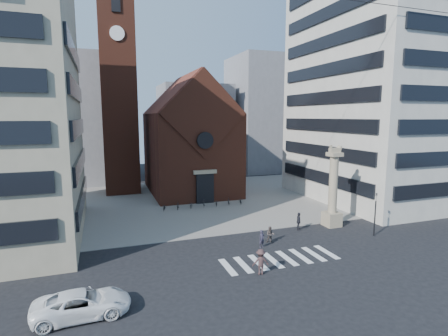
{
  "coord_description": "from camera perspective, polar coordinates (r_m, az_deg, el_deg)",
  "views": [
    {
      "loc": [
        -12.83,
        -27.14,
        11.61
      ],
      "look_at": [
        -0.43,
        8.0,
        6.08
      ],
      "focal_mm": 28.0,
      "sensor_mm": 36.0,
      "label": 1
    }
  ],
  "objects": [
    {
      "name": "scooter_1",
      "position": [
        44.42,
        -7.54,
        -6.13
      ],
      "size": [
        0.8,
        1.52,
        0.88
      ],
      "primitive_type": "imported",
      "rotation": [
        0.0,
        0.0,
        -0.28
      ],
      "color": "black",
      "rests_on": "piazza"
    },
    {
      "name": "scooter_6",
      "position": [
        46.85,
        2.72,
        -5.36
      ],
      "size": [
        0.92,
        1.6,
        0.79
      ],
      "primitive_type": "imported",
      "rotation": [
        0.0,
        0.0,
        -0.28
      ],
      "color": "black",
      "rests_on": "piazza"
    },
    {
      "name": "scooter_2",
      "position": [
        44.8,
        -5.4,
        -6.03
      ],
      "size": [
        0.92,
        1.6,
        0.79
      ],
      "primitive_type": "imported",
      "rotation": [
        0.0,
        0.0,
        -0.28
      ],
      "color": "black",
      "rests_on": "piazza"
    },
    {
      "name": "scooter_0",
      "position": [
        44.13,
        -9.71,
        -6.34
      ],
      "size": [
        0.92,
        1.6,
        0.79
      ],
      "primitive_type": "imported",
      "rotation": [
        0.0,
        0.0,
        -0.28
      ],
      "color": "black",
      "rests_on": "piazza"
    },
    {
      "name": "campanile",
      "position": [
        55.36,
        -16.85,
        12.36
      ],
      "size": [
        5.5,
        5.5,
        31.2
      ],
      "color": "brown",
      "rests_on": "ground"
    },
    {
      "name": "building_right",
      "position": [
        53.92,
        24.34,
        12.38
      ],
      "size": [
        18.0,
        22.0,
        32.0
      ],
      "primitive_type": "cube",
      "color": "beige",
      "rests_on": "ground"
    },
    {
      "name": "bg_block_mid",
      "position": [
        74.6,
        -4.84,
        6.4
      ],
      "size": [
        14.0,
        12.0,
        18.0
      ],
      "primitive_type": "cube",
      "color": "gray",
      "rests_on": "ground"
    },
    {
      "name": "scooter_4",
      "position": [
        45.71,
        -1.25,
        -5.7
      ],
      "size": [
        0.92,
        1.6,
        0.79
      ],
      "primitive_type": "imported",
      "rotation": [
        0.0,
        0.0,
        -0.28
      ],
      "color": "black",
      "rests_on": "piazza"
    },
    {
      "name": "church",
      "position": [
        53.85,
        -5.63,
        4.54
      ],
      "size": [
        12.0,
        16.65,
        18.0
      ],
      "color": "brown",
      "rests_on": "ground"
    },
    {
      "name": "bg_block_left",
      "position": [
        67.53,
        -25.74,
        7.09
      ],
      "size": [
        16.0,
        14.0,
        22.0
      ],
      "primitive_type": "cube",
      "color": "gray",
      "rests_on": "ground"
    },
    {
      "name": "pedestrian_0",
      "position": [
        31.9,
        6.19,
        -11.41
      ],
      "size": [
        0.67,
        0.54,
        1.61
      ],
      "primitive_type": "imported",
      "rotation": [
        0.0,
        0.0,
        0.31
      ],
      "color": "#302C3E",
      "rests_on": "ground"
    },
    {
      "name": "pedestrian_3",
      "position": [
        26.83,
        6.0,
        -14.98
      ],
      "size": [
        1.35,
        0.92,
        1.93
      ],
      "primitive_type": "imported",
      "rotation": [
        0.0,
        0.0,
        2.97
      ],
      "color": "#422C2C",
      "rests_on": "ground"
    },
    {
      "name": "pedestrian_1",
      "position": [
        33.15,
        7.57,
        -10.73
      ],
      "size": [
        0.93,
        0.86,
        1.53
      ],
      "primitive_type": "imported",
      "rotation": [
        0.0,
        0.0,
        -0.48
      ],
      "color": "#4D423D",
      "rests_on": "ground"
    },
    {
      "name": "white_car",
      "position": [
        23.37,
        -22.12,
        -19.87
      ],
      "size": [
        5.55,
        2.67,
        1.52
      ],
      "primitive_type": "imported",
      "rotation": [
        0.0,
        0.0,
        1.6
      ],
      "color": "white",
      "rests_on": "ground"
    },
    {
      "name": "ground",
      "position": [
        32.19,
        5.61,
        -12.74
      ],
      "size": [
        120.0,
        120.0,
        0.0
      ],
      "primitive_type": "plane",
      "color": "black",
      "rests_on": "ground"
    },
    {
      "name": "lion_column",
      "position": [
        38.69,
        17.35,
        -4.12
      ],
      "size": [
        1.63,
        1.6,
        8.68
      ],
      "color": "tan",
      "rests_on": "ground"
    },
    {
      "name": "scooter_3",
      "position": [
        45.21,
        -3.3,
        -5.81
      ],
      "size": [
        0.8,
        1.52,
        0.88
      ],
      "primitive_type": "imported",
      "rotation": [
        0.0,
        0.0,
        -0.28
      ],
      "color": "black",
      "rests_on": "piazza"
    },
    {
      "name": "bg_block_right",
      "position": [
        77.42,
        7.38,
        8.66
      ],
      "size": [
        16.0,
        14.0,
        24.0
      ],
      "primitive_type": "cube",
      "color": "gray",
      "rests_on": "ground"
    },
    {
      "name": "zebra_crossing",
      "position": [
        29.94,
        9.1,
        -14.47
      ],
      "size": [
        10.2,
        3.2,
        0.01
      ],
      "primitive_type": null,
      "color": "white",
      "rests_on": "ground"
    },
    {
      "name": "piazza",
      "position": [
        49.27,
        -3.81,
        -5.18
      ],
      "size": [
        46.0,
        30.0,
        0.05
      ],
      "primitive_type": "cube",
      "color": "gray",
      "rests_on": "ground"
    },
    {
      "name": "traffic_light",
      "position": [
        37.24,
        23.45,
        -6.77
      ],
      "size": [
        0.13,
        0.16,
        4.3
      ],
      "color": "black",
      "rests_on": "ground"
    },
    {
      "name": "scooter_5",
      "position": [
        46.24,
        0.76,
        -5.48
      ],
      "size": [
        0.8,
        1.52,
        0.88
      ],
      "primitive_type": "imported",
      "rotation": [
        0.0,
        0.0,
        -0.28
      ],
      "color": "black",
      "rests_on": "piazza"
    },
    {
      "name": "pedestrian_2",
      "position": [
        37.09,
        12.1,
        -8.5
      ],
      "size": [
        0.78,
        1.17,
        1.85
      ],
      "primitive_type": "imported",
      "rotation": [
        0.0,
        0.0,
        1.24
      ],
      "color": "#222329",
      "rests_on": "ground"
    }
  ]
}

